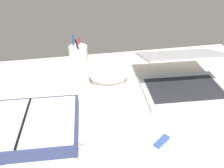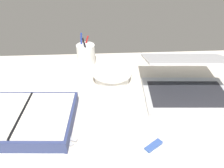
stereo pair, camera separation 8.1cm
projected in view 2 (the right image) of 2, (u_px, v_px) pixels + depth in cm
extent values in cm
cube|color=beige|center=(120.00, 118.00, 77.60)|extent=(140.00, 100.00, 2.00)
cube|color=#B7B7BC|center=(187.00, 95.00, 85.58)|extent=(34.83, 25.22, 1.80)
cube|color=#232328|center=(188.00, 93.00, 85.00)|extent=(30.43, 18.46, 0.24)
cube|color=#B7B7BC|center=(187.00, 59.00, 85.42)|extent=(34.77, 24.27, 8.16)
cube|color=silver|center=(188.00, 60.00, 85.13)|extent=(31.96, 21.76, 6.96)
cylinder|color=silver|center=(112.00, 76.00, 94.60)|extent=(14.74, 14.74, 4.52)
torus|color=silver|center=(112.00, 72.00, 93.33)|extent=(17.34, 17.34, 1.39)
cylinder|color=white|center=(86.00, 54.00, 106.23)|extent=(8.76, 8.76, 9.84)
cylinder|color=black|center=(87.00, 51.00, 102.69)|extent=(3.64, 1.50, 13.51)
cylinder|color=#233899|center=(81.00, 47.00, 105.31)|extent=(1.70, 2.40, 14.22)
cylinder|color=#B21E1E|center=(85.00, 48.00, 106.80)|extent=(4.55, 1.67, 12.27)
cube|color=navy|center=(23.00, 119.00, 72.73)|extent=(34.79, 26.55, 4.38)
cube|color=silver|center=(46.00, 114.00, 71.39)|extent=(16.76, 23.35, 0.30)
cube|color=black|center=(22.00, 113.00, 71.33)|extent=(2.14, 22.48, 0.30)
cube|color=#B7B7BC|center=(64.00, 136.00, 68.69)|extent=(9.18, 5.28, 0.30)
cube|color=#B7B7BC|center=(64.00, 137.00, 68.86)|extent=(7.12, 8.14, 0.30)
torus|color=#232328|center=(48.00, 131.00, 70.80)|extent=(3.90, 3.90, 0.70)
torus|color=#232328|center=(54.00, 126.00, 72.52)|extent=(3.90, 3.90, 0.70)
cube|color=silver|center=(124.00, 155.00, 63.38)|extent=(27.31, 33.63, 0.16)
cube|color=#33519E|center=(154.00, 146.00, 65.60)|extent=(6.04, 5.12, 1.00)
cube|color=silver|center=(161.00, 140.00, 67.47)|extent=(1.67, 1.67, 0.60)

